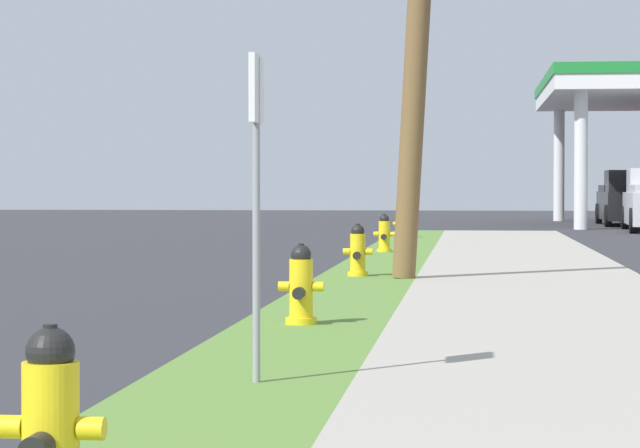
# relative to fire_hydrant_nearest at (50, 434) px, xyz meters

# --- Properties ---
(fire_hydrant_nearest) EXTENTS (0.42, 0.37, 0.74)m
(fire_hydrant_nearest) POSITION_rel_fire_hydrant_nearest_xyz_m (0.00, 0.00, 0.00)
(fire_hydrant_nearest) COLOR yellow
(fire_hydrant_nearest) RESTS_ON grass_verge
(fire_hydrant_second) EXTENTS (0.42, 0.38, 0.74)m
(fire_hydrant_second) POSITION_rel_fire_hydrant_nearest_xyz_m (0.03, 7.41, 0.00)
(fire_hydrant_second) COLOR yellow
(fire_hydrant_second) RESTS_ON grass_verge
(fire_hydrant_third) EXTENTS (0.42, 0.37, 0.74)m
(fire_hydrant_third) POSITION_rel_fire_hydrant_nearest_xyz_m (-0.01, 14.22, 0.00)
(fire_hydrant_third) COLOR yellow
(fire_hydrant_third) RESTS_ON grass_verge
(fire_hydrant_fourth) EXTENTS (0.42, 0.37, 0.74)m
(fire_hydrant_fourth) POSITION_rel_fire_hydrant_nearest_xyz_m (-0.09, 21.42, 0.00)
(fire_hydrant_fourth) COLOR yellow
(fire_hydrant_fourth) RESTS_ON grass_verge
(fire_hydrant_fifth) EXTENTS (0.42, 0.38, 0.74)m
(fire_hydrant_fifth) POSITION_rel_fire_hydrant_nearest_xyz_m (-0.14, 28.87, 0.00)
(fire_hydrant_fifth) COLOR yellow
(fire_hydrant_fifth) RESTS_ON grass_verge
(street_sign_post) EXTENTS (0.05, 0.36, 2.12)m
(street_sign_post) POSITION_rel_fire_hydrant_nearest_xyz_m (0.21, 3.67, 1.19)
(street_sign_post) COLOR gray
(street_sign_post) RESTS_ON grass_verge
(truck_black_on_apron) EXTENTS (2.21, 5.44, 1.97)m
(truck_black_on_apron) POSITION_rel_fire_hydrant_nearest_xyz_m (7.27, 44.74, 0.47)
(truck_black_on_apron) COLOR black
(truck_black_on_apron) RESTS_ON ground
(truck_red_at_far_bay) EXTENTS (2.52, 5.54, 1.97)m
(truck_red_at_far_bay) POSITION_rel_fire_hydrant_nearest_xyz_m (8.56, 52.53, 0.47)
(truck_red_at_far_bay) COLOR red
(truck_red_at_far_bay) RESTS_ON ground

